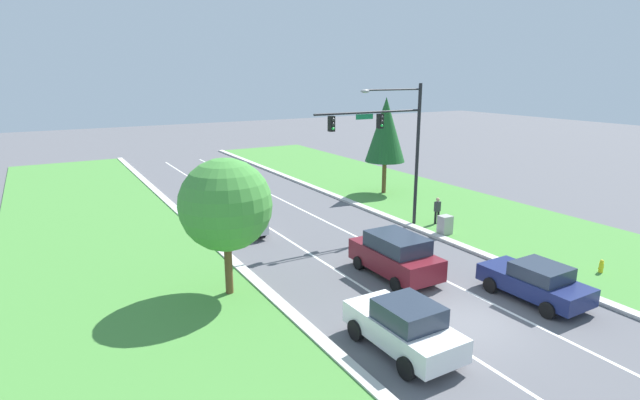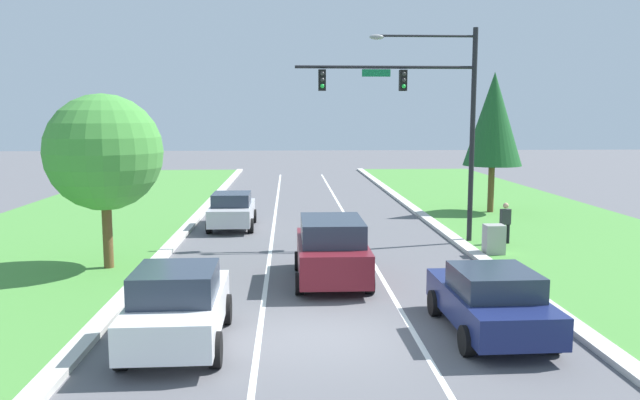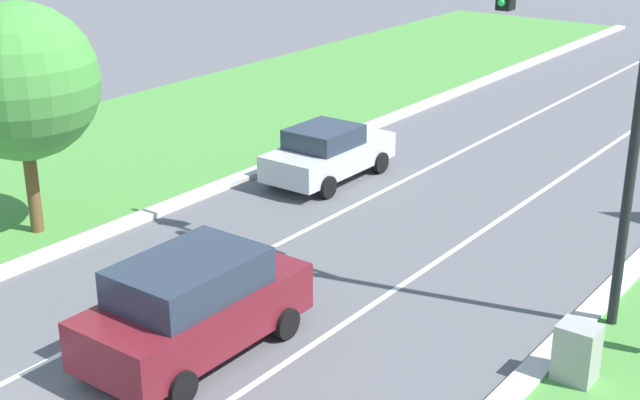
{
  "view_description": "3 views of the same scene",
  "coord_description": "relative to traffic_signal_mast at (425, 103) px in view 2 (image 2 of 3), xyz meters",
  "views": [
    {
      "loc": [
        -13.3,
        -11.87,
        8.94
      ],
      "look_at": [
        1.45,
        13.88,
        1.4
      ],
      "focal_mm": 28.0,
      "sensor_mm": 36.0,
      "label": 1
    },
    {
      "loc": [
        -1.1,
        -13.72,
        5.0
      ],
      "look_at": [
        0.28,
        13.38,
        1.38
      ],
      "focal_mm": 35.0,
      "sensor_mm": 36.0,
      "label": 2
    },
    {
      "loc": [
        10.88,
        -5.58,
        8.63
      ],
      "look_at": [
        -1.3,
        10.75,
        0.95
      ],
      "focal_mm": 50.0,
      "sensor_mm": 36.0,
      "label": 3
    }
  ],
  "objects": [
    {
      "name": "burgundy_suv",
      "position": [
        -4.01,
        -5.68,
        -4.55
      ],
      "size": [
        2.25,
        4.57,
        1.95
      ],
      "rotation": [
        0.0,
        0.0,
        -0.0
      ],
      "color": "maroon",
      "rests_on": "ground_plane"
    },
    {
      "name": "curb_strip_right",
      "position": [
        1.44,
        -10.52,
        -5.47
      ],
      "size": [
        0.5,
        90.0,
        0.15
      ],
      "color": "beige",
      "rests_on": "ground_plane"
    },
    {
      "name": "traffic_signal_mast",
      "position": [
        0.0,
        0.0,
        0.0
      ],
      "size": [
        7.06,
        0.41,
        8.41
      ],
      "color": "black",
      "rests_on": "ground_plane"
    },
    {
      "name": "oak_near_left_tree",
      "position": [
        -11.23,
        -3.87,
        -1.68
      ],
      "size": [
        3.75,
        3.75,
        5.75
      ],
      "color": "brown",
      "rests_on": "ground_plane"
    },
    {
      "name": "lane_stripe_inner_left",
      "position": [
        -6.01,
        -10.52,
        -5.54
      ],
      "size": [
        0.14,
        81.0,
        0.01
      ],
      "color": "white",
      "rests_on": "ground_plane"
    },
    {
      "name": "silver_sedan",
      "position": [
        -7.86,
        3.79,
        -4.73
      ],
      "size": [
        2.05,
        4.33,
        1.62
      ],
      "rotation": [
        0.0,
        0.0,
        0.0
      ],
      "color": "silver",
      "rests_on": "ground_plane"
    },
    {
      "name": "pedestrian",
      "position": [
        3.14,
        -0.65,
        -4.61
      ],
      "size": [
        0.41,
        0.27,
        1.69
      ],
      "rotation": [
        0.0,
        0.0,
        3.27
      ],
      "color": "black",
      "rests_on": "ground_plane"
    },
    {
      "name": "ground_plane",
      "position": [
        -4.21,
        -10.52,
        -5.54
      ],
      "size": [
        160.0,
        160.0,
        0.0
      ],
      "primitive_type": "plane",
      "color": "#5B5B60"
    },
    {
      "name": "navy_sedan",
      "position": [
        -0.66,
        -10.49,
        -4.75
      ],
      "size": [
        2.19,
        4.37,
        1.57
      ],
      "rotation": [
        0.0,
        0.0,
        0.02
      ],
      "color": "navy",
      "rests_on": "ground_plane"
    },
    {
      "name": "lane_stripe_inner_right",
      "position": [
        -2.41,
        -10.52,
        -5.54
      ],
      "size": [
        0.14,
        81.0,
        0.01
      ],
      "color": "white",
      "rests_on": "ground_plane"
    },
    {
      "name": "conifer_near_right_tree",
      "position": [
        5.22,
        7.46,
        -0.67
      ],
      "size": [
        2.98,
        2.98,
        7.28
      ],
      "color": "brown",
      "rests_on": "ground_plane"
    },
    {
      "name": "utility_cabinet",
      "position": [
        2.11,
        -2.43,
        -4.97
      ],
      "size": [
        0.7,
        0.6,
        1.14
      ],
      "color": "#9E9E99",
      "rests_on": "ground_plane"
    },
    {
      "name": "curb_strip_left",
      "position": [
        -9.86,
        -10.52,
        -5.47
      ],
      "size": [
        0.5,
        90.0,
        0.15
      ],
      "color": "beige",
      "rests_on": "ground_plane"
    },
    {
      "name": "white_sedan",
      "position": [
        -7.75,
        -10.89,
        -4.64
      ],
      "size": [
        2.16,
        4.34,
        1.79
      ],
      "rotation": [
        0.0,
        0.0,
        0.02
      ],
      "color": "white",
      "rests_on": "ground_plane"
    }
  ]
}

